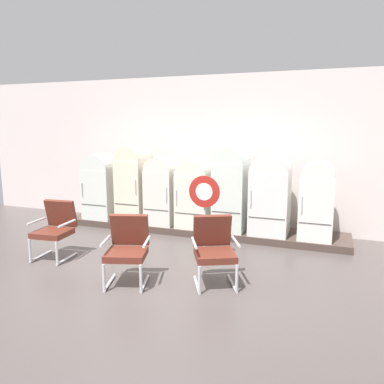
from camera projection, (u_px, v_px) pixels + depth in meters
The scene contains 14 objects.
ground at pixel (123, 292), 4.99m from camera, with size 12.00×10.00×0.05m, color #4D4543.
back_wall at pixel (209, 151), 8.08m from camera, with size 11.76×0.12×3.19m.
display_plinth at pixel (199, 228), 7.76m from camera, with size 5.83×0.95×0.13m, color #463831.
refrigerator_0 at pixel (101, 185), 8.26m from camera, with size 0.66×0.61×1.41m.
refrigerator_1 at pixel (134, 181), 8.02m from camera, with size 0.58×0.72×1.60m.
refrigerator_2 at pixel (162, 188), 7.78m from camera, with size 0.59×0.66×1.40m.
refrigerator_3 at pixel (195, 191), 7.54m from camera, with size 0.65×0.67×1.37m.
refrigerator_4 at pixel (231, 186), 7.28m from camera, with size 0.60×0.72×1.62m.
refrigerator_5 at pixel (270, 192), 7.03m from camera, with size 0.71×0.72×1.52m.
refrigerator_6 at pixel (317, 198), 6.72m from camera, with size 0.59×0.65×1.39m.
armchair_left at pixel (55, 227), 6.19m from camera, with size 0.64×0.67×0.93m.
armchair_right at pixel (214, 247), 5.15m from camera, with size 0.76×0.79×0.93m.
armchair_center at pixel (128, 246), 5.18m from camera, with size 0.71×0.75×0.93m.
sign_stand at pixel (204, 216), 6.15m from camera, with size 0.52×0.32×1.36m.
Camera 1 is at (2.50, -4.06, 2.15)m, focal length 35.33 mm.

